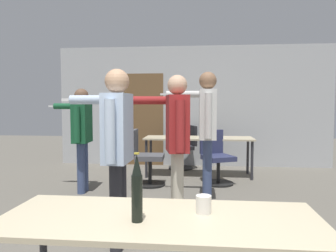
{
  "coord_description": "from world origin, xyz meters",
  "views": [
    {
      "loc": [
        0.2,
        -1.5,
        1.37
      ],
      "look_at": [
        -0.21,
        2.52,
        1.1
      ],
      "focal_mm": 35.0,
      "sensor_mm": 36.0,
      "label": 1
    }
  ],
  "objects_px": {
    "office_chair_mid_tucked": "(145,159)",
    "beer_bottle": "(137,189)",
    "person_center_tall": "(81,130)",
    "person_near_casual": "(206,122)",
    "office_chair_far_left": "(216,159)",
    "drink_cup": "(204,204)",
    "office_chair_near_pushed": "(184,149)",
    "person_right_polo": "(116,139)",
    "person_left_plaid": "(176,133)"
  },
  "relations": [
    {
      "from": "person_right_polo",
      "to": "person_near_casual",
      "type": "bearing_deg",
      "value": -27.02
    },
    {
      "from": "person_right_polo",
      "to": "office_chair_mid_tucked",
      "type": "distance_m",
      "value": 2.48
    },
    {
      "from": "office_chair_near_pushed",
      "to": "beer_bottle",
      "type": "distance_m",
      "value": 5.22
    },
    {
      "from": "person_near_casual",
      "to": "beer_bottle",
      "type": "relative_size",
      "value": 4.86
    },
    {
      "from": "person_left_plaid",
      "to": "person_right_polo",
      "type": "height_order",
      "value": "person_left_plaid"
    },
    {
      "from": "person_center_tall",
      "to": "office_chair_mid_tucked",
      "type": "relative_size",
      "value": 1.71
    },
    {
      "from": "person_right_polo",
      "to": "office_chair_near_pushed",
      "type": "bearing_deg",
      "value": -5.14
    },
    {
      "from": "person_center_tall",
      "to": "office_chair_mid_tucked",
      "type": "distance_m",
      "value": 1.18
    },
    {
      "from": "person_center_tall",
      "to": "beer_bottle",
      "type": "relative_size",
      "value": 4.3
    },
    {
      "from": "person_left_plaid",
      "to": "office_chair_mid_tucked",
      "type": "bearing_deg",
      "value": 9.69
    },
    {
      "from": "person_right_polo",
      "to": "beer_bottle",
      "type": "distance_m",
      "value": 1.38
    },
    {
      "from": "person_center_tall",
      "to": "drink_cup",
      "type": "xyz_separation_m",
      "value": [
        1.86,
        -2.99,
        -0.18
      ]
    },
    {
      "from": "person_left_plaid",
      "to": "person_center_tall",
      "type": "xyz_separation_m",
      "value": [
        -1.55,
        1.12,
        -0.06
      ]
    },
    {
      "from": "beer_bottle",
      "to": "drink_cup",
      "type": "bearing_deg",
      "value": 25.73
    },
    {
      "from": "person_right_polo",
      "to": "office_chair_near_pushed",
      "type": "height_order",
      "value": "person_right_polo"
    },
    {
      "from": "office_chair_mid_tucked",
      "to": "office_chair_near_pushed",
      "type": "bearing_deg",
      "value": 156.8
    },
    {
      "from": "office_chair_mid_tucked",
      "to": "beer_bottle",
      "type": "relative_size",
      "value": 2.52
    },
    {
      "from": "office_chair_near_pushed",
      "to": "office_chair_mid_tucked",
      "type": "height_order",
      "value": "office_chair_mid_tucked"
    },
    {
      "from": "person_center_tall",
      "to": "office_chair_far_left",
      "type": "relative_size",
      "value": 1.76
    },
    {
      "from": "office_chair_near_pushed",
      "to": "drink_cup",
      "type": "bearing_deg",
      "value": 165.04
    },
    {
      "from": "person_center_tall",
      "to": "office_chair_far_left",
      "type": "bearing_deg",
      "value": -71.86
    },
    {
      "from": "beer_bottle",
      "to": "person_center_tall",
      "type": "bearing_deg",
      "value": 115.39
    },
    {
      "from": "person_near_casual",
      "to": "office_chair_mid_tucked",
      "type": "distance_m",
      "value": 1.45
    },
    {
      "from": "drink_cup",
      "to": "person_right_polo",
      "type": "bearing_deg",
      "value": 125.95
    },
    {
      "from": "person_right_polo",
      "to": "office_chair_mid_tucked",
      "type": "xyz_separation_m",
      "value": [
        -0.14,
        2.41,
        -0.59
      ]
    },
    {
      "from": "person_right_polo",
      "to": "office_chair_near_pushed",
      "type": "xyz_separation_m",
      "value": [
        0.44,
        3.91,
        -0.62
      ]
    },
    {
      "from": "office_chair_far_left",
      "to": "person_near_casual",
      "type": "bearing_deg",
      "value": 54.25
    },
    {
      "from": "drink_cup",
      "to": "office_chair_near_pushed",
      "type": "bearing_deg",
      "value": 94.22
    },
    {
      "from": "office_chair_far_left",
      "to": "drink_cup",
      "type": "height_order",
      "value": "office_chair_far_left"
    },
    {
      "from": "person_left_plaid",
      "to": "drink_cup",
      "type": "bearing_deg",
      "value": 177.73
    },
    {
      "from": "office_chair_far_left",
      "to": "person_right_polo",
      "type": "bearing_deg",
      "value": 42.82
    },
    {
      "from": "office_chair_near_pushed",
      "to": "beer_bottle",
      "type": "xyz_separation_m",
      "value": [
        0.01,
        -5.2,
        0.49
      ]
    },
    {
      "from": "person_center_tall",
      "to": "drink_cup",
      "type": "relative_size",
      "value": 15.46
    },
    {
      "from": "person_center_tall",
      "to": "office_chair_near_pushed",
      "type": "height_order",
      "value": "person_center_tall"
    },
    {
      "from": "drink_cup",
      "to": "person_center_tall",
      "type": "bearing_deg",
      "value": 121.86
    },
    {
      "from": "person_near_casual",
      "to": "drink_cup",
      "type": "bearing_deg",
      "value": 177.59
    },
    {
      "from": "person_left_plaid",
      "to": "office_chair_mid_tucked",
      "type": "relative_size",
      "value": 1.81
    },
    {
      "from": "office_chair_far_left",
      "to": "person_left_plaid",
      "type": "bearing_deg",
      "value": 48.43
    },
    {
      "from": "beer_bottle",
      "to": "person_left_plaid",
      "type": "bearing_deg",
      "value": 88.54
    },
    {
      "from": "office_chair_far_left",
      "to": "beer_bottle",
      "type": "height_order",
      "value": "beer_bottle"
    },
    {
      "from": "person_near_casual",
      "to": "drink_cup",
      "type": "distance_m",
      "value": 2.75
    },
    {
      "from": "drink_cup",
      "to": "office_chair_mid_tucked",
      "type": "bearing_deg",
      "value": 105.08
    },
    {
      "from": "office_chair_mid_tucked",
      "to": "person_near_casual",
      "type": "bearing_deg",
      "value": 49.53
    },
    {
      "from": "person_near_casual",
      "to": "beer_bottle",
      "type": "height_order",
      "value": "person_near_casual"
    },
    {
      "from": "person_center_tall",
      "to": "office_chair_far_left",
      "type": "distance_m",
      "value": 2.32
    },
    {
      "from": "office_chair_near_pushed",
      "to": "person_left_plaid",
      "type": "bearing_deg",
      "value": 162.0
    },
    {
      "from": "person_left_plaid",
      "to": "office_chair_near_pushed",
      "type": "distance_m",
      "value": 3.22
    },
    {
      "from": "office_chair_near_pushed",
      "to": "office_chair_mid_tucked",
      "type": "distance_m",
      "value": 1.61
    },
    {
      "from": "drink_cup",
      "to": "office_chair_far_left",
      "type": "bearing_deg",
      "value": 86.29
    },
    {
      "from": "office_chair_near_pushed",
      "to": "office_chair_far_left",
      "type": "height_order",
      "value": "same"
    }
  ]
}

